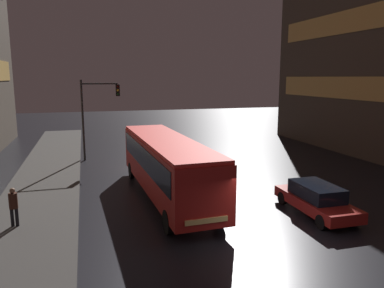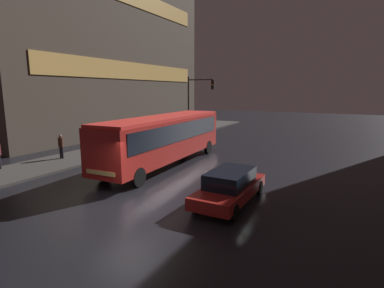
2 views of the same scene
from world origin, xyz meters
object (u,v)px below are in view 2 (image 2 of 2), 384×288
(car_taxi, at_px, (230,186))
(traffic_light_main, at_px, (197,97))
(bus_near, at_px, (165,135))
(pedestrian_near, at_px, (61,145))

(car_taxi, relative_size, traffic_light_main, 0.77)
(bus_near, distance_m, traffic_light_main, 11.30)
(bus_near, height_order, car_taxi, bus_near)
(pedestrian_near, height_order, traffic_light_main, traffic_light_main)
(pedestrian_near, xyz_separation_m, traffic_light_main, (3.85, 12.99, 3.00))
(bus_near, relative_size, pedestrian_near, 7.21)
(car_taxi, height_order, traffic_light_main, traffic_light_main)
(bus_near, bearing_deg, car_taxi, 142.79)
(car_taxi, bearing_deg, pedestrian_near, -7.89)
(pedestrian_near, bearing_deg, car_taxi, 90.83)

